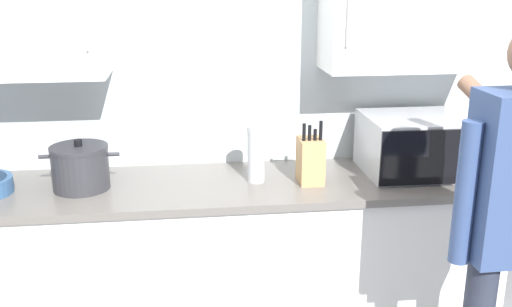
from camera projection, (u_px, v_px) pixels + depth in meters
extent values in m
cube|color=#B2BCC1|center=(216.00, 67.00, 2.91)|extent=(3.22, 0.10, 2.77)
cube|color=white|center=(13.00, 0.00, 2.51)|extent=(0.76, 0.32, 0.67)
cylinder|color=#B7BABF|center=(84.00, 1.00, 2.38)|extent=(0.01, 0.01, 0.40)
cylinder|color=#B7BABF|center=(349.00, 0.00, 2.51)|extent=(0.01, 0.01, 0.40)
cube|color=white|center=(224.00, 272.00, 2.86)|extent=(2.60, 0.58, 0.87)
cube|color=#605B56|center=(223.00, 186.00, 2.73)|extent=(2.64, 0.62, 0.03)
cube|color=#B7BABF|center=(416.00, 144.00, 2.83)|extent=(0.50, 0.41, 0.28)
cube|color=beige|center=(403.00, 145.00, 2.82)|extent=(0.32, 0.35, 0.22)
cube|color=black|center=(471.00, 156.00, 2.65)|extent=(0.14, 0.01, 0.26)
cube|color=black|center=(419.00, 158.00, 2.63)|extent=(0.36, 0.03, 0.26)
cube|color=tan|center=(310.00, 161.00, 2.70)|extent=(0.11, 0.15, 0.21)
cylinder|color=black|center=(304.00, 132.00, 2.63)|extent=(0.02, 0.02, 0.08)
cylinder|color=black|center=(310.00, 133.00, 2.63)|extent=(0.02, 0.02, 0.07)
cylinder|color=black|center=(315.00, 135.00, 2.64)|extent=(0.02, 0.02, 0.05)
cylinder|color=black|center=(321.00, 131.00, 2.64)|extent=(0.02, 0.02, 0.09)
cylinder|color=#2D2D33|center=(81.00, 169.00, 2.62)|extent=(0.25, 0.25, 0.18)
cylinder|color=#2D2D33|center=(79.00, 148.00, 2.59)|extent=(0.26, 0.26, 0.02)
cylinder|color=black|center=(78.00, 143.00, 2.58)|extent=(0.04, 0.04, 0.03)
cylinder|color=#2D2D33|center=(44.00, 157.00, 2.58)|extent=(0.05, 0.02, 0.02)
cylinder|color=#2D2D33|center=(114.00, 154.00, 2.62)|extent=(0.05, 0.02, 0.02)
cylinder|color=#B7BABF|center=(256.00, 157.00, 2.70)|extent=(0.08, 0.08, 0.24)
cylinder|color=#B7BABF|center=(256.00, 130.00, 2.66)|extent=(0.09, 0.09, 0.03)
cylinder|color=brown|center=(512.00, 129.00, 2.19)|extent=(0.23, 0.56, 0.33)
cylinder|color=#334775|center=(465.00, 194.00, 1.96)|extent=(0.07, 0.07, 0.50)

